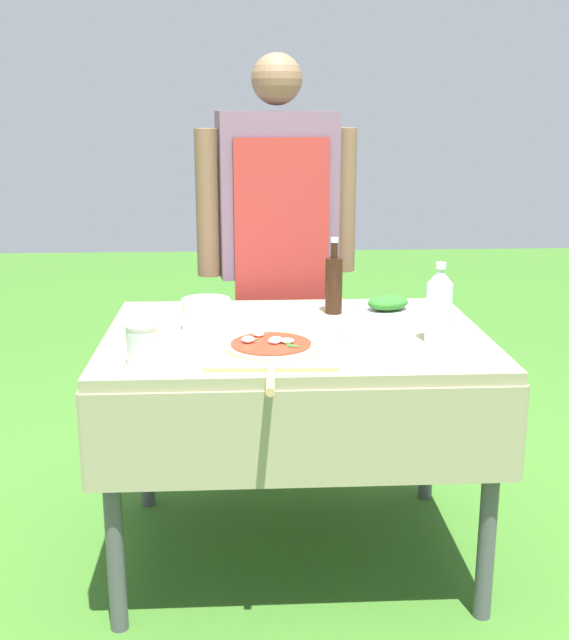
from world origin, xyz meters
TOP-DOWN VIEW (x-y plane):
  - ground_plane at (0.00, 0.00)m, footprint 12.00×12.00m
  - prep_table at (0.00, 0.00)m, footprint 1.21×0.89m
  - person_cook at (-0.03, 0.67)m, footprint 0.62×0.25m
  - pizza_on_peel at (-0.08, -0.22)m, footprint 0.38×0.55m
  - oil_bottle at (0.15, 0.24)m, footprint 0.06×0.06m
  - water_bottle at (0.42, -0.13)m, footprint 0.08×0.08m
  - herb_container at (0.34, 0.25)m, footprint 0.21×0.19m
  - mixing_tub at (-0.28, 0.05)m, footprint 0.16×0.16m
  - plate_stack at (0.25, -0.13)m, footprint 0.22×0.22m
  - sauce_jar at (-0.44, -0.31)m, footprint 0.09×0.09m

SIDE VIEW (x-z plane):
  - ground_plane at x=0.00m, z-range 0.00..0.00m
  - prep_table at x=0.00m, z-range 0.29..1.07m
  - pizza_on_peel at x=-0.08m, z-range 0.77..0.82m
  - plate_stack at x=0.25m, z-range 0.78..0.82m
  - herb_container at x=0.34m, z-range 0.78..0.84m
  - mixing_tub at x=-0.28m, z-range 0.78..0.88m
  - sauce_jar at x=-0.44m, z-range 0.78..0.89m
  - oil_bottle at x=0.15m, z-range 0.76..1.02m
  - water_bottle at x=0.42m, z-range 0.78..1.02m
  - person_cook at x=-0.03m, z-range 0.15..1.82m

